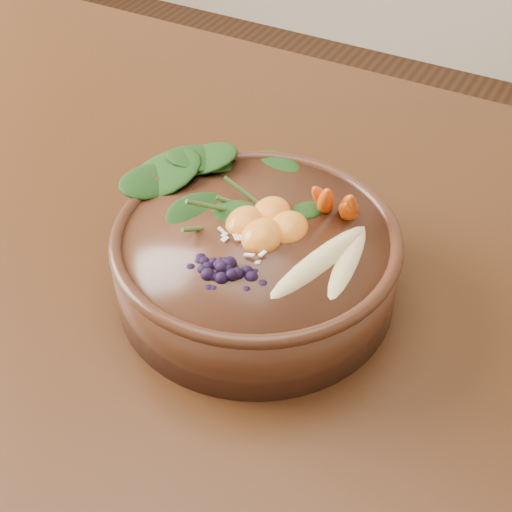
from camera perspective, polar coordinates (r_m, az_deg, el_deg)
dining_table at (r=0.92m, az=-11.90°, el=-0.09°), size 1.60×0.90×0.75m
stoneware_bowl at (r=0.70m, az=0.00°, el=-0.61°), size 0.28×0.28×0.07m
kale_heap at (r=0.72m, az=-0.66°, el=6.67°), size 0.19×0.17×0.04m
carrot_cluster at (r=0.69m, az=6.76°, el=6.25°), size 0.06×0.06×0.08m
banana_halves at (r=0.64m, az=6.32°, el=0.48°), size 0.08×0.16×0.03m
mandarin_cluster at (r=0.68m, az=0.88°, el=3.46°), size 0.08×0.09×0.03m
blueberry_pile at (r=0.62m, az=-2.42°, el=0.02°), size 0.13×0.10×0.04m
coconut_flakes at (r=0.66m, az=-0.69°, el=0.99°), size 0.09×0.07×0.01m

